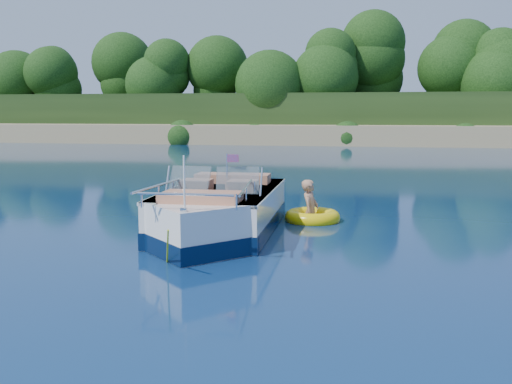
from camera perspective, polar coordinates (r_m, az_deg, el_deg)
ground at (r=8.46m, az=3.86°, el=-9.34°), size 160.00×160.00×0.00m
shoreline at (r=71.82m, az=9.93°, el=6.69°), size 170.00×59.00×6.00m
treeline at (r=49.14m, az=9.74°, el=11.46°), size 150.00×7.12×8.19m
motorboat at (r=11.79m, az=-3.82°, el=-2.36°), size 2.29×6.20×2.06m
tow_tube at (r=13.34m, az=5.66°, el=-2.52°), size 1.38×1.38×0.34m
boy at (r=13.46m, az=5.47°, el=-2.81°), size 0.51×0.89×1.66m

